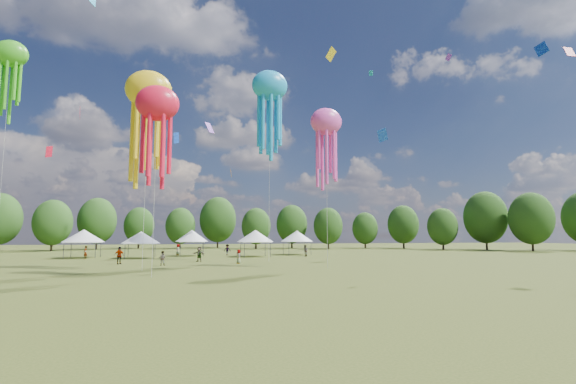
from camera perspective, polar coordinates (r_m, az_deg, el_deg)
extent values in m
plane|color=#384416|center=(12.30, 9.22, -20.84)|extent=(300.00, 300.00, 0.00)
imported|color=gray|center=(46.29, -17.03, -8.77)|extent=(0.85, 0.72, 1.53)
imported|color=gray|center=(70.71, -15.00, -7.71)|extent=(0.67, 0.93, 1.77)
imported|color=gray|center=(63.52, 2.42, -8.13)|extent=(0.69, 0.87, 1.75)
imported|color=gray|center=(68.57, -8.41, -7.92)|extent=(1.15, 0.68, 1.75)
imported|color=gray|center=(50.07, -22.35, -8.13)|extent=(1.20, 1.00, 1.92)
imported|color=gray|center=(52.25, -12.20, -8.41)|extent=(1.70, 1.34, 1.80)
imported|color=gray|center=(62.41, -26.27, -7.54)|extent=(0.52, 0.71, 1.78)
imported|color=gray|center=(47.87, -6.85, -8.87)|extent=(0.63, 0.85, 1.57)
cylinder|color=#47474C|center=(65.02, -28.66, -7.18)|extent=(0.08, 0.08, 2.13)
cylinder|color=#47474C|center=(68.94, -27.85, -7.12)|extent=(0.08, 0.08, 2.13)
cylinder|color=#47474C|center=(64.18, -25.13, -7.37)|extent=(0.08, 0.08, 2.13)
cylinder|color=#47474C|center=(68.15, -24.52, -7.29)|extent=(0.08, 0.08, 2.13)
cube|color=white|center=(66.52, -26.49, -6.28)|extent=(4.44, 4.44, 0.10)
cone|color=white|center=(66.51, -26.45, -5.45)|extent=(5.77, 5.77, 1.83)
cylinder|color=#47474C|center=(60.75, -21.66, -7.70)|extent=(0.08, 0.08, 1.97)
cylinder|color=#47474C|center=(64.44, -21.26, -7.60)|extent=(0.08, 0.08, 1.97)
cylinder|color=#47474C|center=(60.43, -18.14, -7.83)|extent=(0.08, 0.08, 1.97)
cylinder|color=#47474C|center=(64.13, -17.94, -7.72)|extent=(0.08, 0.08, 1.97)
cube|color=white|center=(62.38, -19.72, -6.76)|extent=(4.11, 4.11, 0.10)
cone|color=white|center=(62.37, -19.69, -5.94)|extent=(5.34, 5.34, 1.69)
cylinder|color=#47474C|center=(65.47, -14.71, -7.71)|extent=(0.08, 0.08, 2.14)
cylinder|color=#47474C|center=(68.97, -14.71, -7.61)|extent=(0.08, 0.08, 2.14)
cylinder|color=#47474C|center=(65.57, -11.62, -7.78)|extent=(0.08, 0.08, 2.14)
cylinder|color=#47474C|center=(69.07, -11.78, -7.68)|extent=(0.08, 0.08, 2.14)
cube|color=white|center=(67.22, -13.18, -6.74)|extent=(3.90, 3.90, 0.10)
cone|color=white|center=(67.22, -13.16, -5.92)|extent=(5.07, 5.07, 1.83)
cylinder|color=#47474C|center=(61.51, -6.06, -7.99)|extent=(0.08, 0.08, 2.12)
cylinder|color=#47474C|center=(65.39, -6.58, -7.87)|extent=(0.08, 0.08, 2.12)
cylinder|color=#47474C|center=(62.22, -2.45, -8.00)|extent=(0.08, 0.08, 2.12)
cylinder|color=#47474C|center=(66.05, -3.18, -7.88)|extent=(0.08, 0.08, 2.12)
cube|color=white|center=(63.74, -4.56, -6.94)|extent=(4.32, 4.32, 0.10)
cone|color=white|center=(63.73, -4.55, -6.08)|extent=(5.61, 5.61, 1.82)
cylinder|color=#47474C|center=(67.38, 0.12, -7.87)|extent=(0.08, 0.08, 2.11)
cylinder|color=#47474C|center=(71.04, -0.67, -7.77)|extent=(0.08, 0.08, 2.11)
cylinder|color=#47474C|center=(68.44, 3.21, -7.83)|extent=(0.08, 0.08, 2.11)
cylinder|color=#47474C|center=(72.05, 2.28, -7.75)|extent=(0.08, 0.08, 2.11)
cube|color=white|center=(69.68, 1.23, -6.90)|extent=(4.18, 4.18, 0.10)
cone|color=white|center=(69.67, 1.23, -6.12)|extent=(5.44, 5.44, 1.80)
ellipsoid|color=yellow|center=(41.82, -18.74, 13.27)|extent=(4.24, 2.97, 3.61)
cylinder|color=beige|center=(39.88, -19.15, 1.81)|extent=(0.03, 0.03, 16.78)
ellipsoid|color=#1BA0E5|center=(55.17, -2.55, 14.50)|extent=(4.67, 3.27, 3.97)
cylinder|color=beige|center=(52.28, -2.61, 2.86)|extent=(0.03, 0.03, 22.54)
ellipsoid|color=#FC4ABE|center=(42.10, 5.31, 9.68)|extent=(3.24, 2.27, 2.75)
cylinder|color=beige|center=(40.73, 5.41, -0.23)|extent=(0.03, 0.03, 14.57)
ellipsoid|color=#43C520|center=(62.68, -34.01, 15.59)|extent=(3.87, 2.71, 3.29)
cylinder|color=beige|center=(59.43, -34.73, 4.17)|extent=(0.03, 0.03, 25.21)
ellipsoid|color=#FE1637|center=(35.02, -17.62, 11.64)|extent=(3.38, 2.37, 2.88)
cylinder|color=beige|center=(33.61, -17.99, 0.48)|extent=(0.03, 0.03, 13.64)
cube|color=blue|center=(70.50, -15.22, 7.25)|extent=(0.91, 1.65, 2.05)
cube|color=#1BA0E5|center=(79.81, 11.43, 15.84)|extent=(0.71, 0.91, 1.00)
cube|color=purple|center=(50.31, -10.82, 8.74)|extent=(1.22, 1.13, 1.38)
cube|color=#FE1637|center=(51.81, 34.42, 15.74)|extent=(1.05, 0.66, 1.19)
cube|color=blue|center=(55.99, 31.68, 16.50)|extent=(0.62, 1.62, 1.83)
cube|color=#FE1637|center=(78.07, -26.87, 9.77)|extent=(0.42, 1.47, 1.92)
cube|color=yellow|center=(62.84, 5.97, 18.45)|extent=(1.87, 1.26, 1.91)
cube|color=blue|center=(68.34, 12.96, 7.68)|extent=(2.28, 1.11, 2.31)
cube|color=#FC4ABE|center=(87.09, 6.23, 4.97)|extent=(0.62, 1.34, 1.59)
cube|color=purple|center=(51.20, 21.35, 17.00)|extent=(0.74, 0.42, 0.78)
cube|color=#FE1637|center=(72.46, -30.19, 4.85)|extent=(0.83, 1.73, 1.91)
cube|color=orange|center=(67.51, -7.91, 2.63)|extent=(0.35, 1.17, 1.30)
cylinder|color=#38281C|center=(99.35, -29.94, -6.21)|extent=(0.44, 0.44, 3.07)
ellipsoid|color=#254818|center=(99.38, -29.80, -3.67)|extent=(7.66, 7.66, 9.58)
cylinder|color=#38281C|center=(105.91, -25.03, -6.29)|extent=(0.44, 0.44, 3.43)
ellipsoid|color=#254818|center=(105.96, -24.91, -3.62)|extent=(8.58, 8.58, 10.73)
cylinder|color=#38281C|center=(110.32, -20.01, -6.59)|extent=(0.44, 0.44, 2.95)
ellipsoid|color=#254818|center=(110.34, -19.93, -4.39)|extent=(7.37, 7.37, 9.21)
cylinder|color=#38281C|center=(105.97, -14.74, -6.81)|extent=(0.44, 0.44, 2.89)
ellipsoid|color=#254818|center=(105.98, -14.68, -4.56)|extent=(7.23, 7.23, 9.04)
cylinder|color=#38281C|center=(110.81, -9.73, -6.63)|extent=(0.44, 0.44, 3.84)
ellipsoid|color=#254818|center=(110.89, -9.68, -3.78)|extent=(9.60, 9.60, 11.99)
cylinder|color=#38281C|center=(100.96, -4.46, -7.05)|extent=(0.44, 0.44, 2.84)
ellipsoid|color=#254818|center=(100.97, -4.44, -4.73)|extent=(7.11, 7.11, 8.89)
cylinder|color=#38281C|center=(105.63, 0.53, -6.93)|extent=(0.44, 0.44, 3.16)
ellipsoid|color=#254818|center=(105.66, 0.53, -4.47)|extent=(7.91, 7.91, 9.88)
cylinder|color=#38281C|center=(102.52, 5.60, -7.01)|extent=(0.44, 0.44, 2.88)
ellipsoid|color=#254818|center=(102.54, 5.58, -4.69)|extent=(7.21, 7.21, 9.01)
cylinder|color=#38281C|center=(108.51, 10.65, -6.95)|extent=(0.44, 0.44, 2.63)
ellipsoid|color=#254818|center=(108.52, 10.61, -4.95)|extent=(6.57, 6.57, 8.22)
cylinder|color=#38281C|center=(109.59, 15.73, -6.69)|extent=(0.44, 0.44, 3.13)
ellipsoid|color=#254818|center=(109.62, 15.66, -4.34)|extent=(7.81, 7.81, 9.77)
cylinder|color=#38281C|center=(101.26, 20.70, -6.71)|extent=(0.44, 0.44, 2.72)
ellipsoid|color=#254818|center=(101.27, 20.62, -4.50)|extent=(6.80, 6.80, 8.50)
cylinder|color=#38281C|center=(104.68, 25.80, -6.16)|extent=(0.44, 0.44, 3.81)
ellipsoid|color=#254818|center=(104.76, 25.66, -3.17)|extent=(9.52, 9.52, 11.90)
cylinder|color=#38281C|center=(100.43, 30.77, -6.03)|extent=(0.44, 0.44, 3.51)
ellipsoid|color=#254818|center=(100.49, 30.62, -3.15)|extent=(8.78, 8.78, 10.97)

